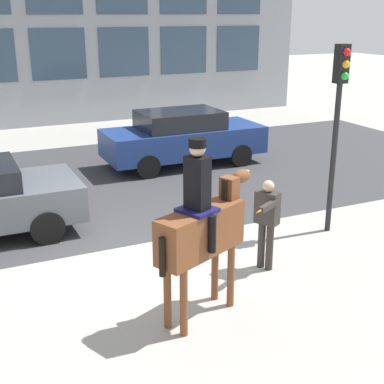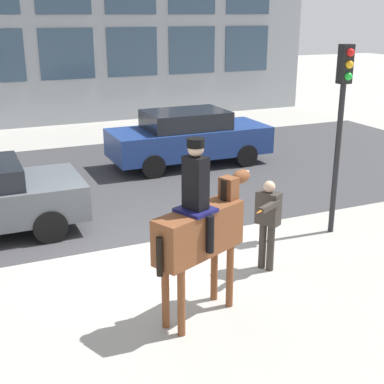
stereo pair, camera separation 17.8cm
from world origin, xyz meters
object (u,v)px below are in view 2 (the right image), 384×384
object	(u,v)px
street_car_far_lane	(188,137)
traffic_light	(342,110)
mounted_horse_lead	(201,227)
pedestrian_bystander	(268,219)

from	to	relation	value
street_car_far_lane	traffic_light	bearing A→B (deg)	-83.55
mounted_horse_lead	street_car_far_lane	size ratio (longest dim) A/B	0.58
pedestrian_bystander	traffic_light	size ratio (longest dim) A/B	0.43
traffic_light	street_car_far_lane	bearing A→B (deg)	96.45
pedestrian_bystander	traffic_light	xyz separation A→B (m)	(2.12, 0.93, 1.56)
traffic_light	pedestrian_bystander	bearing A→B (deg)	-156.41
traffic_light	mounted_horse_lead	bearing A→B (deg)	-154.28
pedestrian_bystander	street_car_far_lane	distance (m)	6.94
pedestrian_bystander	traffic_light	bearing A→B (deg)	175.08
mounted_horse_lead	traffic_light	distance (m)	4.34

